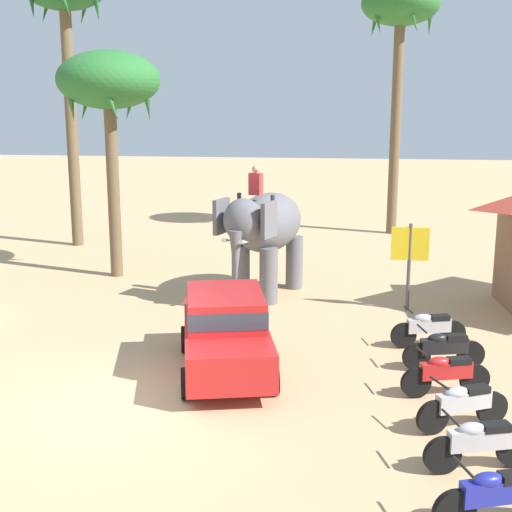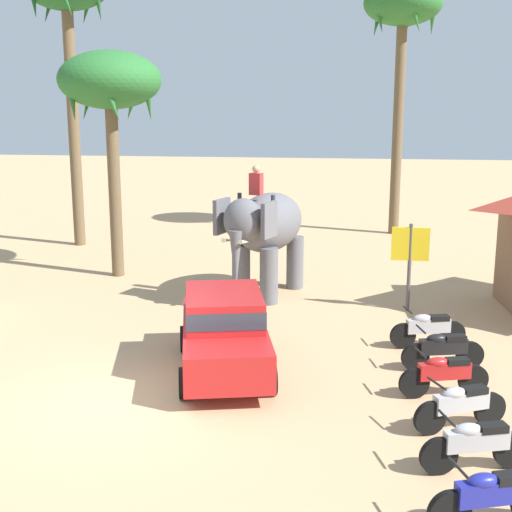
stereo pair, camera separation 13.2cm
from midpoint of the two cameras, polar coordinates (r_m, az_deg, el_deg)
The scene contains 12 objects.
ground_plane at distance 13.65m, azimuth -10.93°, elevation -11.77°, with size 120.00×120.00×0.00m, color tan.
car_sedan_foreground at distance 14.63m, azimuth -2.37°, elevation -5.97°, with size 2.62×4.39×1.70m.
elephant_with_mahout at distance 20.05m, azimuth 0.96°, elevation 2.23°, with size 2.58×4.02×3.88m.
motorcycle_nearest_camera at distance 10.24m, azimuth 19.15°, elevation -18.08°, with size 1.73×0.78×0.94m.
motorcycle_second_in_row at distance 11.52m, azimuth 17.92°, elevation -14.40°, with size 1.75×0.74×0.94m.
motorcycle_mid_row at distance 12.76m, azimuth 16.73°, elevation -11.60°, with size 1.66×0.92×0.94m.
motorcycle_fourth_in_row at distance 14.03m, azimuth 15.44°, elevation -9.27°, with size 1.75×0.73×0.94m.
motorcycle_far_in_row at distance 15.35m, azimuth 15.32°, elevation -7.36°, with size 1.77×0.67×0.94m.
motorcycle_end_of_row at distance 16.62m, azimuth 14.15°, elevation -5.75°, with size 1.76×0.70×0.94m.
palm_tree_behind_elephant at distance 22.63m, azimuth -11.71°, elevation 13.52°, with size 3.20×3.20×7.14m.
palm_tree_left_of_road at distance 30.53m, azimuth 12.06°, elevation 18.84°, with size 3.20×3.20×10.40m.
signboard_yellow at distance 19.11m, azimuth 12.72°, elevation 0.49°, with size 1.00×0.10×2.40m.
Camera 2 is at (4.31, -11.72, 5.55)m, focal length 48.78 mm.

